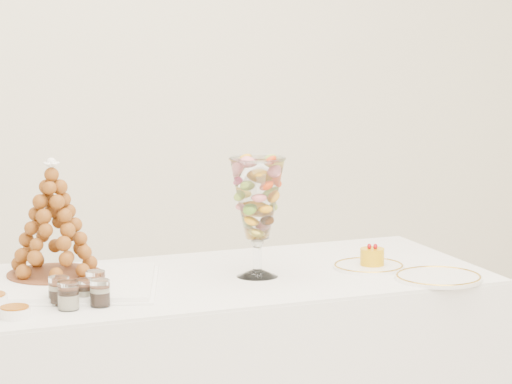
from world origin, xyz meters
name	(u,v)px	position (x,y,z in m)	size (l,w,h in m)	color
lace_tray	(51,283)	(-0.54, 0.38, 0.68)	(0.58, 0.43, 0.02)	white
macaron_vase	(257,200)	(0.06, 0.28, 0.90)	(0.16, 0.16, 0.35)	white
cake_plate	(369,267)	(0.41, 0.26, 0.68)	(0.22, 0.22, 0.01)	white
spare_plate	(438,278)	(0.54, 0.05, 0.68)	(0.26, 0.26, 0.01)	white
verrine_a	(59,291)	(-0.56, 0.18, 0.71)	(0.06, 0.06, 0.08)	white
verrine_b	(84,291)	(-0.49, 0.17, 0.71)	(0.05, 0.05, 0.06)	white
verrine_c	(96,284)	(-0.45, 0.22, 0.71)	(0.05, 0.05, 0.07)	white
verrine_d	(68,296)	(-0.55, 0.11, 0.71)	(0.06, 0.06, 0.08)	white
verrine_e	(100,293)	(-0.46, 0.12, 0.71)	(0.05, 0.05, 0.07)	white
ramekin_front	(15,313)	(-0.69, 0.09, 0.69)	(0.08, 0.08, 0.03)	white
croquembouche	(53,218)	(-0.51, 0.44, 0.86)	(0.27, 0.27, 0.34)	brown
mousse_cake	(372,256)	(0.42, 0.25, 0.71)	(0.07, 0.07, 0.06)	#DB9F0A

